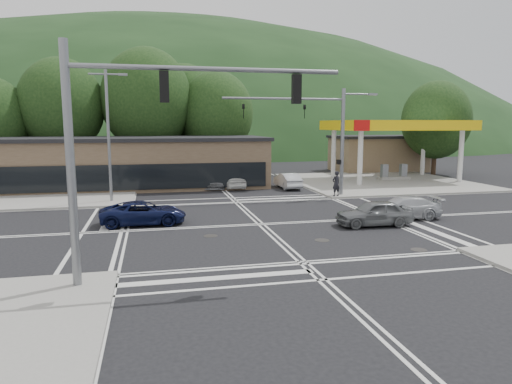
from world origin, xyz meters
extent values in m
plane|color=black|center=(0.00, 0.00, 0.00)|extent=(120.00, 120.00, 0.00)
cube|color=gray|center=(15.00, 15.00, 0.07)|extent=(16.00, 16.00, 0.15)
cube|color=gray|center=(-15.00, 15.00, 0.07)|extent=(16.00, 16.00, 0.15)
cylinder|color=silver|center=(12.00, 13.00, 2.50)|extent=(0.44, 0.44, 5.00)
cylinder|color=silver|center=(12.00, 19.00, 2.50)|extent=(0.44, 0.44, 5.00)
cylinder|color=silver|center=(22.00, 13.00, 2.50)|extent=(0.44, 0.44, 5.00)
cylinder|color=silver|center=(22.00, 19.00, 2.50)|extent=(0.44, 0.44, 5.00)
cube|color=silver|center=(17.00, 16.00, 5.30)|extent=(12.00, 8.00, 0.60)
cube|color=yellow|center=(17.00, 12.00, 5.30)|extent=(12.20, 0.25, 0.90)
cube|color=yellow|center=(17.00, 20.00, 5.30)|extent=(12.20, 0.25, 0.90)
cube|color=yellow|center=(11.00, 16.00, 5.30)|extent=(0.25, 8.20, 0.90)
cube|color=yellow|center=(23.00, 16.00, 5.30)|extent=(0.25, 8.20, 0.90)
cube|color=red|center=(11.50, 11.85, 5.30)|extent=(1.40, 0.12, 0.90)
cube|color=gray|center=(17.00, 16.00, 0.25)|extent=(3.00, 1.00, 0.30)
cube|color=slate|center=(16.00, 16.00, 0.95)|extent=(0.60, 0.50, 1.30)
cube|color=slate|center=(18.00, 16.00, 0.95)|extent=(0.60, 0.50, 1.30)
cube|color=#846B4F|center=(20.00, 25.00, 1.90)|extent=(10.00, 6.00, 3.80)
cube|color=brown|center=(-8.00, 17.00, 2.00)|extent=(24.00, 8.00, 4.00)
ellipsoid|color=#1B3718|center=(0.00, 90.00, 0.00)|extent=(252.00, 126.00, 140.00)
cylinder|color=#382619|center=(-14.00, 24.00, 2.42)|extent=(0.50, 0.50, 4.84)
ellipsoid|color=black|center=(-14.00, 24.00, 7.15)|extent=(8.00, 8.00, 9.20)
cylinder|color=#382619|center=(-6.00, 24.00, 2.64)|extent=(0.50, 0.50, 5.28)
ellipsoid|color=black|center=(-6.00, 24.00, 7.80)|extent=(9.00, 9.00, 10.35)
cylinder|color=#382619|center=(1.00, 24.00, 2.20)|extent=(0.50, 0.50, 4.40)
ellipsoid|color=black|center=(1.00, 24.00, 6.50)|extent=(7.60, 7.60, 8.74)
cylinder|color=#382619|center=(-2.00, 28.00, 2.42)|extent=(0.50, 0.50, 4.84)
ellipsoid|color=black|center=(-2.00, 28.00, 7.15)|extent=(8.40, 8.40, 9.66)
cylinder|color=#382619|center=(24.00, 20.00, 1.98)|extent=(0.50, 0.50, 3.96)
ellipsoid|color=black|center=(24.00, 20.00, 5.85)|extent=(7.20, 7.20, 8.28)
cylinder|color=slate|center=(-8.50, 9.00, 4.50)|extent=(0.20, 0.20, 9.00)
cylinder|color=slate|center=(-8.50, 9.00, 8.70)|extent=(2.20, 0.12, 0.12)
cube|color=slate|center=(-7.40, 9.00, 8.70)|extent=(0.60, 0.25, 0.15)
cylinder|color=slate|center=(8.20, 8.20, 4.00)|extent=(0.28, 0.28, 8.00)
cylinder|color=slate|center=(3.70, 8.20, 7.20)|extent=(9.00, 0.16, 0.16)
imported|color=black|center=(5.20, 8.20, 6.30)|extent=(0.16, 0.20, 1.00)
imported|color=black|center=(0.70, 8.20, 6.30)|extent=(0.16, 0.20, 1.00)
cylinder|color=slate|center=(9.40, 8.20, 7.60)|extent=(2.40, 0.12, 0.12)
cube|color=slate|center=(10.50, 8.20, 7.60)|extent=(0.70, 0.30, 0.15)
cube|color=black|center=(7.95, 8.20, 2.60)|extent=(0.25, 0.30, 0.35)
cylinder|color=slate|center=(-8.20, -8.20, 4.00)|extent=(0.28, 0.28, 8.00)
cylinder|color=slate|center=(-3.70, -8.20, 7.20)|extent=(9.00, 0.16, 0.16)
cube|color=black|center=(-5.20, -8.20, 6.60)|extent=(0.30, 0.25, 1.00)
cube|color=black|center=(-0.70, -8.20, 6.60)|extent=(0.30, 0.25, 1.00)
imported|color=#0C1237|center=(-6.22, 1.42, 0.63)|extent=(4.57, 2.12, 1.27)
imported|color=slate|center=(5.84, -1.67, 0.69)|extent=(4.13, 1.81, 1.38)
imported|color=#BABDC2|center=(8.32, -0.30, 0.64)|extent=(4.57, 2.27, 1.27)
imported|color=silver|center=(5.50, 13.21, 0.66)|extent=(1.50, 4.02, 1.31)
imported|color=white|center=(1.00, 14.32, 0.71)|extent=(1.74, 4.17, 1.41)
imported|color=slate|center=(-0.50, 14.94, 0.67)|extent=(2.57, 4.86, 1.34)
imported|color=black|center=(7.50, 7.50, 1.07)|extent=(0.77, 0.63, 1.84)
camera|label=1|loc=(-5.66, -23.62, 5.40)|focal=32.00mm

